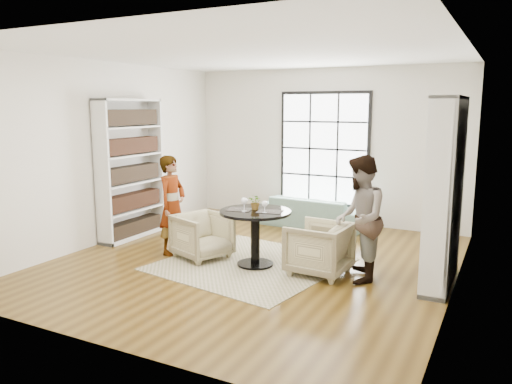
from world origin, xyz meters
The scene contains 16 objects.
ground centered at (0.00, 0.00, 0.00)m, with size 6.00×6.00×0.00m, color brown.
room_shell centered at (0.00, 0.54, 1.26)m, with size 6.00×6.01×6.00m.
rug centered at (0.01, -0.15, 0.01)m, with size 2.34×2.34×0.01m, color tan.
pedestal_table centered at (0.09, -0.15, 0.59)m, with size 1.02×1.02×0.81m.
sofa centered at (-0.01, 2.45, 0.29)m, with size 1.97×0.77×0.57m, color gray.
armchair_left centered at (-0.79, -0.18, 0.34)m, with size 0.73×0.75×0.68m, color tan.
armchair_right centered at (1.03, -0.06, 0.36)m, with size 0.77×0.79×0.72m, color tan.
person_left centered at (-1.34, -0.18, 0.77)m, with size 0.56×0.37×1.53m, color gray.
person_right centered at (1.58, -0.06, 0.83)m, with size 0.81×0.63×1.66m, color gray.
placemat_left centered at (-0.13, -0.20, 0.82)m, with size 0.34×0.26×0.01m, color black.
placemat_right centered at (0.32, -0.13, 0.82)m, with size 0.34×0.26×0.01m, color black.
cutlery_left centered at (-0.13, -0.20, 0.82)m, with size 0.14×0.22×0.01m, color silver, non-canonical shape.
cutlery_right centered at (0.32, -0.13, 0.82)m, with size 0.14×0.22×0.01m, color silver, non-canonical shape.
wine_glass_left centered at (-0.01, -0.28, 0.96)m, with size 0.09×0.09×0.20m.
wine_glass_right centered at (0.29, -0.24, 0.94)m, with size 0.08×0.08×0.17m.
flower_centerpiece centered at (0.07, -0.09, 0.92)m, with size 0.20×0.17×0.22m, color gray.
Camera 1 is at (3.27, -6.31, 2.28)m, focal length 35.00 mm.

